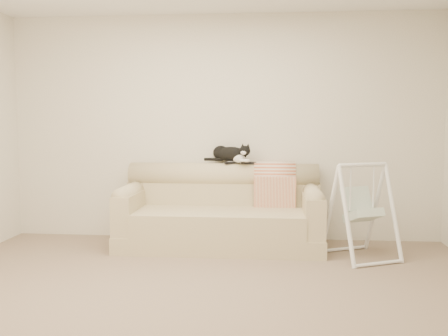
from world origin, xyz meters
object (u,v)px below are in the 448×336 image
object	(u,v)px
remote_a	(232,162)
tuxedo_cat	(231,154)
remote_b	(249,163)
baby_swing	(361,211)
sofa	(221,214)

from	to	relation	value
remote_a	tuxedo_cat	world-z (taller)	tuxedo_cat
remote_a	tuxedo_cat	size ratio (longest dim) A/B	0.33
remote_b	remote_a	bearing A→B (deg)	178.27
remote_a	baby_swing	distance (m)	1.53
remote_b	tuxedo_cat	size ratio (longest dim) A/B	0.31
remote_a	tuxedo_cat	xyz separation A→B (m)	(-0.02, 0.04, 0.09)
sofa	remote_b	bearing A→B (deg)	36.93
sofa	remote_b	size ratio (longest dim) A/B	12.73
sofa	tuxedo_cat	xyz separation A→B (m)	(0.09, 0.26, 0.65)
tuxedo_cat	sofa	bearing A→B (deg)	-107.88
remote_b	baby_swing	bearing A→B (deg)	-27.32
sofa	tuxedo_cat	world-z (taller)	tuxedo_cat
remote_a	baby_swing	xyz separation A→B (m)	(1.34, -0.60, -0.43)
baby_swing	tuxedo_cat	bearing A→B (deg)	154.91
remote_a	remote_b	size ratio (longest dim) A/B	1.06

